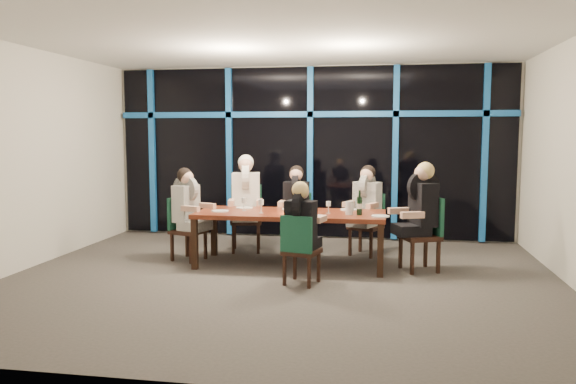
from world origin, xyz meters
name	(u,v)px	position (x,y,z in m)	size (l,w,h in m)	color
room	(280,118)	(0.00, 0.00, 2.02)	(7.04, 7.00, 3.02)	#4E4945
window_wall	(311,150)	(0.01, 2.93, 1.55)	(6.86, 0.43, 2.94)	black
dining_table	(290,217)	(0.00, 0.80, 0.68)	(2.60, 1.00, 0.75)	maroon
chair_far_left	(246,214)	(-0.85, 1.70, 0.57)	(0.56, 0.56, 1.03)	black
chair_far_mid	(297,219)	(-0.05, 1.69, 0.51)	(0.43, 0.43, 0.92)	black
chair_far_right	(368,220)	(1.04, 1.72, 0.52)	(0.57, 0.57, 0.93)	black
chair_end_left	(184,225)	(-1.58, 0.89, 0.51)	(0.54, 0.54, 0.91)	black
chair_end_right	(426,230)	(1.83, 0.81, 0.56)	(0.60, 0.60, 0.99)	black
chair_near_mid	(299,246)	(0.28, -0.20, 0.48)	(0.48, 0.48, 0.86)	black
diner_far_left	(246,189)	(-0.84, 1.62, 0.98)	(0.56, 0.68, 1.00)	silver
diner_far_mid	(296,196)	(-0.05, 1.61, 0.88)	(0.46, 0.57, 0.89)	black
diner_far_right	(366,197)	(1.01, 1.64, 0.89)	(0.58, 0.64, 0.90)	black
diner_end_left	(188,200)	(-1.51, 0.87, 0.88)	(0.62, 0.55, 0.89)	black
diner_end_right	(421,201)	(1.75, 0.78, 0.95)	(0.68, 0.61, 0.97)	black
diner_near_mid	(302,217)	(0.30, -0.13, 0.82)	(0.49, 0.58, 0.84)	black
plate_far_left	(244,208)	(-0.72, 1.07, 0.76)	(0.24, 0.24, 0.01)	white
plate_far_mid	(290,209)	(-0.04, 1.05, 0.76)	(0.24, 0.24, 0.01)	white
plate_far_right	(349,210)	(0.78, 1.13, 0.76)	(0.24, 0.24, 0.01)	white
plate_end_left	(220,211)	(-0.98, 0.69, 0.76)	(0.24, 0.24, 0.01)	white
plate_end_right	(380,216)	(1.23, 0.57, 0.76)	(0.24, 0.24, 0.01)	white
plate_near_mid	(318,216)	(0.43, 0.41, 0.76)	(0.24, 0.24, 0.01)	white
wine_bottle	(359,206)	(0.95, 0.68, 0.88)	(0.08, 0.08, 0.33)	black
water_pitcher	(349,208)	(0.82, 0.68, 0.84)	(0.11, 0.10, 0.18)	silver
tea_light	(287,212)	(-0.02, 0.66, 0.76)	(0.05, 0.05, 0.03)	#FF9C4C
wine_glass_a	(261,203)	(-0.38, 0.64, 0.89)	(0.07, 0.07, 0.19)	silver
wine_glass_b	(302,201)	(0.15, 0.91, 0.89)	(0.07, 0.07, 0.19)	silver
wine_glass_c	(328,205)	(0.53, 0.78, 0.87)	(0.06, 0.06, 0.16)	silver
wine_glass_d	(244,201)	(-0.67, 0.82, 0.88)	(0.07, 0.07, 0.18)	silver
wine_glass_e	(360,202)	(0.95, 1.02, 0.88)	(0.07, 0.07, 0.17)	silver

